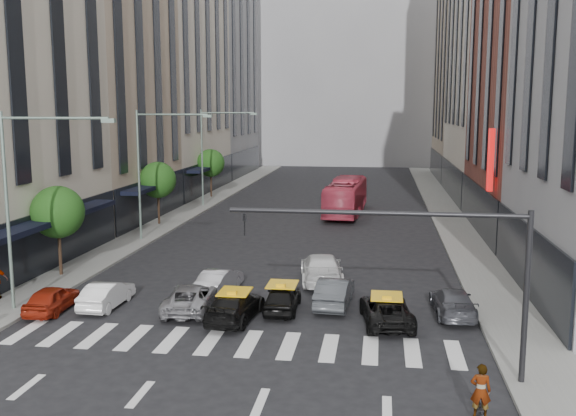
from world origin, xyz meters
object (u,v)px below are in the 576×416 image
at_px(taxi_center, 282,298).
at_px(car_white_front, 107,294).
at_px(taxi_left, 235,306).
at_px(streetlamp_far, 212,145).
at_px(car_red, 52,299).
at_px(streetlamp_mid, 151,158).
at_px(motorcycle, 480,412).
at_px(bus, 346,197).
at_px(streetlamp_near, 25,185).

bearing_deg(taxi_center, car_white_front, 2.83).
bearing_deg(taxi_left, taxi_center, -135.18).
bearing_deg(streetlamp_far, car_red, -88.48).
bearing_deg(streetlamp_mid, motorcycle, -52.06).
xyz_separation_m(taxi_center, motorcycle, (7.40, -9.80, -0.23)).
xyz_separation_m(streetlamp_mid, car_red, (0.84, -15.81, -5.29)).
height_order(taxi_left, bus, bus).
xyz_separation_m(streetlamp_mid, taxi_center, (11.33, -14.23, -5.28)).
distance_m(streetlamp_mid, car_white_front, 15.99).
relative_size(streetlamp_mid, taxi_center, 2.44).
xyz_separation_m(car_red, bus, (11.87, 29.27, 0.96)).
xyz_separation_m(streetlamp_near, car_white_front, (3.04, 1.22, -5.29)).
xyz_separation_m(taxi_left, taxi_center, (1.89, 1.53, -0.01)).
bearing_deg(streetlamp_near, streetlamp_far, 90.00).
distance_m(streetlamp_far, car_white_front, 31.38).
relative_size(streetlamp_far, car_red, 2.50).
distance_m(car_white_front, taxi_left, 6.47).
height_order(taxi_left, motorcycle, taxi_left).
distance_m(streetlamp_mid, motorcycle, 30.96).
height_order(streetlamp_near, taxi_left, streetlamp_near).
relative_size(streetlamp_near, streetlamp_far, 1.00).
distance_m(car_red, bus, 31.60).
xyz_separation_m(streetlamp_far, bus, (12.71, -2.54, -4.33)).
height_order(streetlamp_mid, streetlamp_far, same).
xyz_separation_m(taxi_left, motorcycle, (9.29, -8.27, -0.24)).
height_order(car_white_front, motorcycle, car_white_front).
relative_size(taxi_center, motorcycle, 2.43).
relative_size(streetlamp_mid, taxi_left, 2.05).
relative_size(taxi_center, bus, 0.33).
xyz_separation_m(taxi_left, bus, (3.27, 29.22, 0.93)).
bearing_deg(motorcycle, car_white_front, -26.91).
bearing_deg(streetlamp_mid, streetlamp_far, 90.00).
relative_size(car_red, motorcycle, 2.37).
bearing_deg(car_red, bus, -114.49).
distance_m(taxi_center, motorcycle, 12.28).
distance_m(streetlamp_far, bus, 13.67).
bearing_deg(streetlamp_mid, taxi_center, -51.48).
xyz_separation_m(streetlamp_far, car_white_front, (3.04, -30.78, -5.29)).
height_order(car_red, bus, bus).
relative_size(streetlamp_far, taxi_left, 2.05).
distance_m(streetlamp_mid, taxi_center, 18.94).
distance_m(streetlamp_near, taxi_left, 10.82).
distance_m(streetlamp_near, car_white_front, 6.22).
distance_m(streetlamp_mid, streetlamp_far, 16.00).
relative_size(car_red, car_white_front, 0.96).
relative_size(taxi_left, motorcycle, 2.90).
xyz_separation_m(car_white_front, taxi_left, (6.40, -0.98, 0.02)).
distance_m(streetlamp_near, streetlamp_mid, 16.00).
bearing_deg(taxi_left, car_red, 6.10).
xyz_separation_m(taxi_center, bus, (1.38, 27.69, 0.94)).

